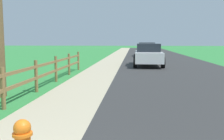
{
  "coord_description": "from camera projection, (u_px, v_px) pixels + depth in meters",
  "views": [
    {
      "loc": [
        0.91,
        -1.17,
        1.75
      ],
      "look_at": [
        0.18,
        7.33,
        0.76
      ],
      "focal_mm": 40.65,
      "sensor_mm": 36.0,
      "label": 1
    }
  ],
  "objects": [
    {
      "name": "parked_suv_white",
      "position": [
        148.0,
        55.0,
        17.64
      ],
      "size": [
        2.03,
        4.76,
        1.54
      ],
      "color": "white",
      "rests_on": "ground"
    },
    {
      "name": "grass_verge",
      "position": [
        86.0,
        56.0,
        28.54
      ],
      "size": [
        5.0,
        66.0,
        0.0
      ],
      "primitive_type": "cube",
      "color": "#31853D",
      "rests_on": "ground"
    },
    {
      "name": "rail_fence",
      "position": [
        36.0,
        74.0,
        8.54
      ],
      "size": [
        0.11,
        13.25,
        1.09
      ],
      "color": "brown",
      "rests_on": "ground"
    },
    {
      "name": "ground_plane",
      "position": [
        125.0,
        58.0,
        26.18
      ],
      "size": [
        120.0,
        120.0,
        0.0
      ],
      "primitive_type": "plane",
      "color": "#31853D"
    },
    {
      "name": "curb_concrete",
      "position": [
        99.0,
        56.0,
        28.41
      ],
      "size": [
        6.0,
        66.0,
        0.01
      ],
      "primitive_type": "cube",
      "color": "#B8AC8C",
      "rests_on": "ground"
    },
    {
      "name": "road_asphalt",
      "position": [
        157.0,
        57.0,
        27.86
      ],
      "size": [
        7.0,
        66.0,
        0.01
      ],
      "primitive_type": "cube",
      "color": "#313131",
      "rests_on": "ground"
    },
    {
      "name": "parked_car_beige",
      "position": [
        147.0,
        49.0,
        28.18
      ],
      "size": [
        2.17,
        4.7,
        1.54
      ],
      "color": "#C6B793",
      "rests_on": "ground"
    }
  ]
}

